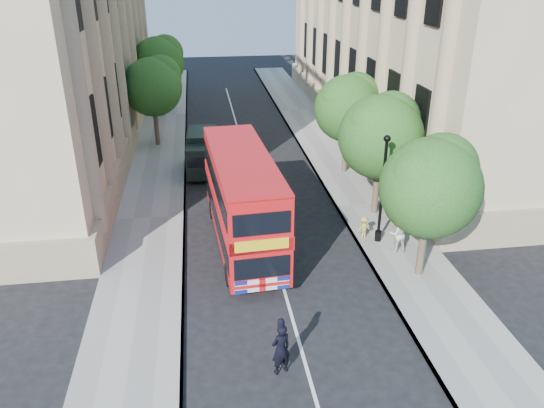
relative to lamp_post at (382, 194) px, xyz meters
name	(u,v)px	position (x,y,z in m)	size (l,w,h in m)	color
ground	(296,333)	(-5.00, -6.00, -2.51)	(120.00, 120.00, 0.00)	black
pavement_right	(367,205)	(0.75, 4.00, -2.45)	(3.50, 80.00, 0.12)	gray
pavement_left	(151,218)	(-10.75, 4.00, -2.45)	(3.50, 80.00, 0.12)	gray
building_right	(425,7)	(8.80, 18.00, 6.49)	(12.00, 38.00, 18.00)	tan
building_left	(28,12)	(-18.80, 18.00, 6.49)	(12.00, 38.00, 18.00)	tan
tree_right_near	(432,182)	(0.84, -2.97, 1.74)	(4.00, 4.00, 6.08)	#473828
tree_right_mid	(382,132)	(0.84, 3.03, 1.93)	(4.20, 4.20, 6.37)	#473828
tree_right_far	(348,105)	(0.84, 9.03, 1.80)	(4.00, 4.00, 6.15)	#473828
tree_left_far	(153,84)	(-10.96, 16.03, 1.93)	(4.00, 4.00, 6.30)	#473828
tree_left_back	(159,60)	(-10.96, 24.03, 2.20)	(4.20, 4.20, 6.65)	#473828
lamp_post	(382,194)	(0.00, 0.00, 0.00)	(0.32, 0.32, 5.16)	black
double_decker_bus	(242,198)	(-6.27, 0.75, -0.13)	(3.07, 9.47, 4.31)	red
box_van	(203,154)	(-7.91, 10.29, -1.28)	(2.05, 4.48, 2.51)	black
police_constable	(281,349)	(-5.87, -7.88, -1.59)	(0.67, 0.44, 1.85)	black
woman_pedestrian	(398,234)	(0.52, -1.05, -1.51)	(0.85, 0.66, 1.75)	beige
child_a	(399,216)	(1.44, 1.20, -1.80)	(0.69, 0.29, 1.17)	#C07B21
child_b	(364,227)	(-0.60, 0.37, -1.85)	(0.70, 0.40, 1.08)	gold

